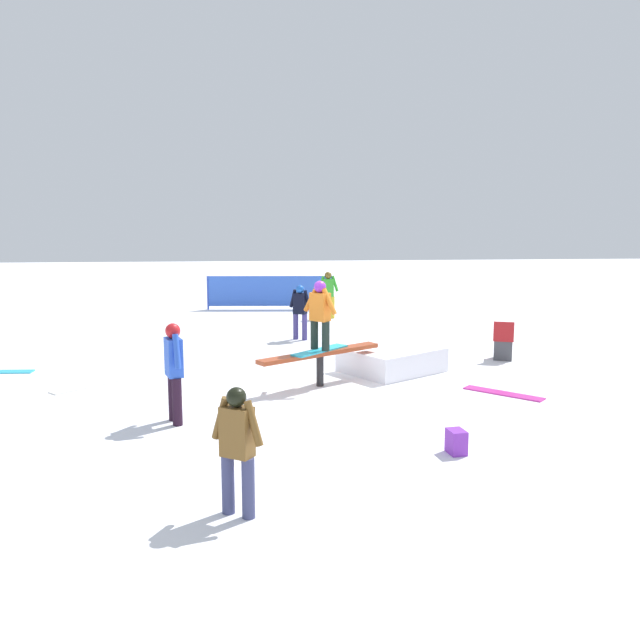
# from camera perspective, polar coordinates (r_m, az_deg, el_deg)

# --- Properties ---
(ground_plane) EXTENTS (60.00, 60.00, 0.00)m
(ground_plane) POSITION_cam_1_polar(r_m,az_deg,el_deg) (13.66, -0.00, -5.29)
(ground_plane) COLOR white
(rail_feature) EXTENTS (2.43, 1.77, 0.68)m
(rail_feature) POSITION_cam_1_polar(r_m,az_deg,el_deg) (13.53, -0.00, -2.90)
(rail_feature) COLOR black
(rail_feature) RESTS_ON ground
(snow_kicker_ramp) EXTENTS (2.33, 2.25, 0.50)m
(snow_kicker_ramp) POSITION_cam_1_polar(r_m,az_deg,el_deg) (14.83, 5.76, -3.18)
(snow_kicker_ramp) COLOR white
(snow_kicker_ramp) RESTS_ON ground
(main_rider_on_rail) EXTENTS (1.16, 1.18, 1.34)m
(main_rider_on_rail) POSITION_cam_1_polar(r_m,az_deg,el_deg) (13.39, -0.00, 0.30)
(main_rider_on_rail) COLOR #28B2CF
(main_rider_on_rail) RESTS_ON rail_feature
(bystander_black) EXTENTS (0.57, 0.35, 1.40)m
(bystander_black) POSITION_cam_1_polar(r_m,az_deg,el_deg) (18.11, -1.60, 0.87)
(bystander_black) COLOR #3F3779
(bystander_black) RESTS_ON ground
(bystander_green) EXTENTS (0.64, 0.21, 1.42)m
(bystander_green) POSITION_cam_1_polar(r_m,az_deg,el_deg) (21.50, 0.65, 2.23)
(bystander_green) COLOR gold
(bystander_green) RESTS_ON ground
(bystander_brown) EXTENTS (0.61, 0.43, 1.47)m
(bystander_brown) POSITION_cam_1_polar(r_m,az_deg,el_deg) (8.00, -6.64, -9.86)
(bystander_brown) COLOR #3D426C
(bystander_brown) RESTS_ON ground
(bystander_blue) EXTENTS (0.34, 0.69, 1.60)m
(bystander_blue) POSITION_cam_1_polar(r_m,az_deg,el_deg) (11.44, -11.60, -3.74)
(bystander_blue) COLOR black
(bystander_blue) RESTS_ON ground
(loose_snowboard_white) EXTENTS (1.19, 1.18, 0.02)m
(loose_snowboard_white) POSITION_cam_1_polar(r_m,az_deg,el_deg) (14.29, -18.21, -5.06)
(loose_snowboard_white) COLOR white
(loose_snowboard_white) RESTS_ON ground
(loose_snowboard_magenta) EXTENTS (1.29, 1.23, 0.02)m
(loose_snowboard_magenta) POSITION_cam_1_polar(r_m,az_deg,el_deg) (13.51, 14.46, -5.70)
(loose_snowboard_magenta) COLOR #C72B95
(loose_snowboard_magenta) RESTS_ON ground
(folding_chair) EXTENTS (0.56, 0.56, 0.88)m
(folding_chair) POSITION_cam_1_polar(r_m,az_deg,el_deg) (16.33, 14.45, -1.68)
(folding_chair) COLOR #3F3F44
(folding_chair) RESTS_ON ground
(backpack_on_snow) EXTENTS (0.27, 0.33, 0.34)m
(backpack_on_snow) POSITION_cam_1_polar(r_m,az_deg,el_deg) (10.22, 10.85, -9.55)
(backpack_on_snow) COLOR purple
(backpack_on_snow) RESTS_ON ground
(safety_fence) EXTENTS (4.11, 0.31, 1.10)m
(safety_fence) POSITION_cam_1_polar(r_m,az_deg,el_deg) (23.42, -4.04, 2.31)
(safety_fence) COLOR blue
(safety_fence) RESTS_ON ground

